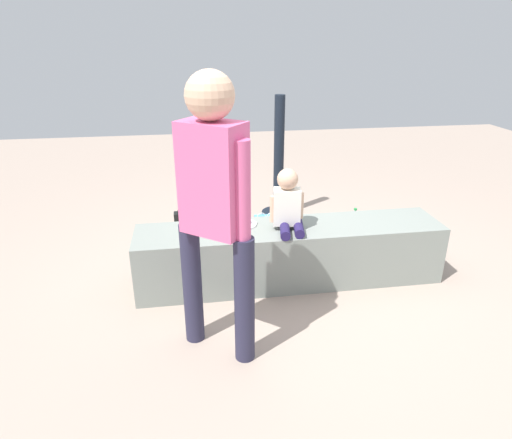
{
  "coord_description": "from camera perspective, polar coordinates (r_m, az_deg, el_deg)",
  "views": [
    {
      "loc": [
        -0.77,
        -3.15,
        1.91
      ],
      "look_at": [
        -0.34,
        -0.39,
        0.73
      ],
      "focal_mm": 31.1,
      "sensor_mm": 36.0,
      "label": 1
    }
  ],
  "objects": [
    {
      "name": "party_cup_red",
      "position": [
        4.45,
        -7.51,
        -1.87
      ],
      "size": [
        0.07,
        0.07,
        0.12
      ],
      "primitive_type": "cylinder",
      "color": "red",
      "rests_on": "ground_plane"
    },
    {
      "name": "cake_plate",
      "position": [
        3.56,
        -1.68,
        -0.38
      ],
      "size": [
        0.22,
        0.22,
        0.07
      ],
      "color": "white",
      "rests_on": "concrete_ledge"
    },
    {
      "name": "cake_box_white",
      "position": [
        4.53,
        -3.8,
        -1.13
      ],
      "size": [
        0.33,
        0.32,
        0.13
      ],
      "primitive_type": "cube",
      "rotation": [
        0.0,
        0.0,
        0.06
      ],
      "color": "white",
      "rests_on": "ground_plane"
    },
    {
      "name": "concrete_ledge",
      "position": [
        3.64,
        4.37,
        -4.42
      ],
      "size": [
        2.46,
        0.5,
        0.48
      ],
      "primitive_type": "cube",
      "color": "gray",
      "rests_on": "ground_plane"
    },
    {
      "name": "water_bottle_far_side",
      "position": [
        4.82,
        12.57,
        0.2
      ],
      "size": [
        0.07,
        0.07,
        0.2
      ],
      "color": "silver",
      "rests_on": "ground_plane"
    },
    {
      "name": "adult_standing",
      "position": [
        2.52,
        -5.46,
        2.91
      ],
      "size": [
        0.43,
        0.39,
        1.74
      ],
      "color": "#28273F",
      "rests_on": "ground_plane"
    },
    {
      "name": "water_bottle_near_gift",
      "position": [
        4.51,
        13.79,
        -1.33
      ],
      "size": [
        0.06,
        0.06,
        0.23
      ],
      "color": "silver",
      "rests_on": "ground_plane"
    },
    {
      "name": "handbag_black_leather",
      "position": [
        4.66,
        -8.68,
        -0.1
      ],
      "size": [
        0.29,
        0.1,
        0.31
      ],
      "color": "black",
      "rests_on": "ground_plane"
    },
    {
      "name": "railing_post",
      "position": [
        4.87,
        2.92,
        6.26
      ],
      "size": [
        0.36,
        0.36,
        1.33
      ],
      "color": "black",
      "rests_on": "ground_plane"
    },
    {
      "name": "child_seated",
      "position": [
        3.42,
        4.13,
        2.07
      ],
      "size": [
        0.28,
        0.33,
        0.48
      ],
      "color": "#231A4C",
      "rests_on": "concrete_ledge"
    },
    {
      "name": "gift_bag",
      "position": [
        4.17,
        1.34,
        -1.74
      ],
      "size": [
        0.21,
        0.13,
        0.38
      ],
      "color": "#4C99E0",
      "rests_on": "ground_plane"
    },
    {
      "name": "ground_plane",
      "position": [
        3.76,
        4.26,
        -7.68
      ],
      "size": [
        12.0,
        12.0,
        0.0
      ],
      "primitive_type": "plane",
      "color": "tan"
    }
  ]
}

